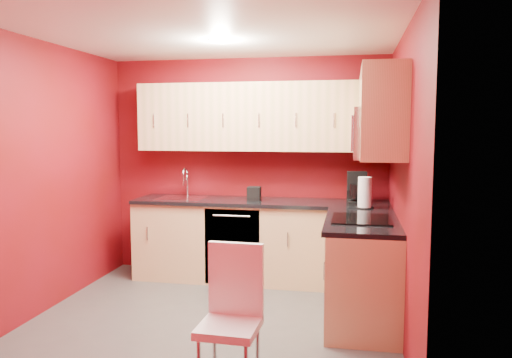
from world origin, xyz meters
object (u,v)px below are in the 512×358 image
(microwave, at_px, (377,133))
(coffee_maker, at_px, (358,188))
(sink, at_px, (182,195))
(paper_towel, at_px, (365,193))
(dining_chair, at_px, (229,319))
(napkin_holder, at_px, (254,194))

(microwave, bearing_deg, coffee_maker, 98.50)
(sink, distance_m, coffee_maker, 1.96)
(microwave, relative_size, sink, 1.46)
(microwave, relative_size, paper_towel, 2.44)
(paper_towel, distance_m, dining_chair, 2.26)
(sink, xyz_separation_m, paper_towel, (2.02, -0.35, 0.12))
(napkin_holder, xyz_separation_m, dining_chair, (0.28, -2.27, -0.52))
(microwave, height_order, napkin_holder, microwave)
(sink, height_order, napkin_holder, sink)
(sink, bearing_deg, paper_towel, -9.90)
(napkin_holder, bearing_deg, dining_chair, -82.98)
(dining_chair, bearing_deg, napkin_holder, 99.15)
(napkin_holder, bearing_deg, paper_towel, -13.63)
(coffee_maker, height_order, napkin_holder, coffee_maker)
(sink, distance_m, dining_chair, 2.64)
(microwave, bearing_deg, paper_towel, 96.32)
(paper_towel, relative_size, dining_chair, 0.33)
(napkin_holder, relative_size, paper_towel, 0.49)
(microwave, xyz_separation_m, napkin_holder, (-1.25, 0.94, -0.67))
(sink, xyz_separation_m, coffee_maker, (1.95, -0.07, 0.13))
(sink, xyz_separation_m, napkin_holder, (0.85, -0.07, 0.04))
(coffee_maker, bearing_deg, sink, 171.69)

